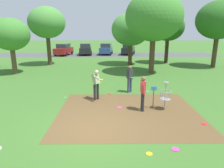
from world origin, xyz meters
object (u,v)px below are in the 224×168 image
at_px(disc_golf_basket, 164,95).
at_px(parked_car_center_left, 86,49).
at_px(frisbee_near_basket, 204,124).
at_px(parked_car_center_right, 106,49).
at_px(tree_near_left, 10,35).
at_px(player_throwing, 143,91).
at_px(parked_car_rightmost, 128,49).
at_px(tree_far_left, 47,23).
at_px(tree_mid_left, 168,27).
at_px(player_waiting_left, 96,83).
at_px(tree_far_center, 154,17).
at_px(tree_near_right, 219,20).
at_px(parked_car_leftmost, 64,49).
at_px(frisbee_by_tee, 65,97).
at_px(tree_mid_center, 131,30).
at_px(frisbee_far_right, 110,94).
at_px(frisbee_far_left, 119,107).
at_px(player_foreground_watching, 130,77).
at_px(frisbee_mid_grass, 175,149).
at_px(frisbee_scattered_b, 149,154).

relative_size(disc_golf_basket, parked_car_center_left, 0.32).
relative_size(frisbee_near_basket, parked_car_center_right, 0.05).
bearing_deg(tree_near_left, frisbee_near_basket, -39.45).
xyz_separation_m(player_throwing, parked_car_rightmost, (1.51, 24.35, -0.05)).
bearing_deg(tree_far_left, tree_mid_left, 4.83).
relative_size(player_waiting_left, parked_car_rightmost, 0.38).
bearing_deg(parked_car_rightmost, player_throwing, -93.55).
bearing_deg(frisbee_near_basket, disc_golf_basket, 127.63).
distance_m(tree_near_left, tree_far_center, 12.52).
height_order(tree_near_right, parked_car_leftmost, tree_near_right).
bearing_deg(parked_car_center_right, frisbee_by_tee, -95.13).
xyz_separation_m(tree_mid_center, parked_car_center_left, (-6.31, 10.14, -3.01)).
height_order(player_throwing, frisbee_near_basket, player_throwing).
bearing_deg(tree_far_center, player_throwing, -104.09).
bearing_deg(frisbee_far_right, player_throwing, -59.14).
distance_m(frisbee_far_left, parked_car_center_left, 24.05).
relative_size(frisbee_far_right, tree_far_center, 0.03).
xyz_separation_m(player_foreground_watching, tree_far_center, (2.58, 5.94, 3.99)).
bearing_deg(parked_car_leftmost, tree_far_left, -86.74).
relative_size(frisbee_by_tee, tree_near_left, 0.04).
distance_m(disc_golf_basket, player_foreground_watching, 3.18).
xyz_separation_m(frisbee_by_tee, tree_near_left, (-5.98, 6.79, 3.45)).
bearing_deg(tree_mid_center, frisbee_far_left, -97.87).
bearing_deg(frisbee_mid_grass, tree_mid_left, 75.59).
relative_size(frisbee_mid_grass, tree_near_right, 0.04).
relative_size(player_foreground_watching, frisbee_near_basket, 8.27).
bearing_deg(player_waiting_left, tree_near_left, 137.57).
height_order(frisbee_mid_grass, frisbee_scattered_b, same).
height_order(player_throwing, frisbee_by_tee, player_throwing).
relative_size(player_foreground_watching, tree_mid_center, 0.30).
relative_size(player_foreground_watching, tree_far_center, 0.24).
distance_m(player_waiting_left, tree_near_right, 16.35).
bearing_deg(frisbee_mid_grass, player_waiting_left, 120.33).
bearing_deg(disc_golf_basket, tree_mid_left, 74.17).
bearing_deg(frisbee_far_left, frisbee_mid_grass, -66.03).
relative_size(frisbee_near_basket, parked_car_center_left, 0.05).
relative_size(frisbee_by_tee, frisbee_scattered_b, 0.97).
bearing_deg(frisbee_mid_grass, frisbee_far_right, 109.70).
xyz_separation_m(tree_mid_center, parked_car_leftmost, (-9.77, 9.49, -3.01)).
xyz_separation_m(frisbee_by_tee, parked_car_rightmost, (5.71, 22.36, 0.91)).
bearing_deg(parked_car_leftmost, tree_near_left, -94.62).
bearing_deg(tree_near_right, parked_car_rightmost, 123.43).
height_order(frisbee_by_tee, tree_near_right, tree_near_right).
height_order(player_throwing, tree_mid_center, tree_mid_center).
relative_size(player_throwing, tree_mid_left, 0.30).
height_order(frisbee_by_tee, frisbee_scattered_b, same).
bearing_deg(frisbee_scattered_b, parked_car_center_left, 100.68).
bearing_deg(tree_mid_center, frisbee_scattered_b, -93.64).
bearing_deg(tree_near_left, disc_golf_basket, -37.54).
distance_m(frisbee_by_tee, parked_car_rightmost, 23.09).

